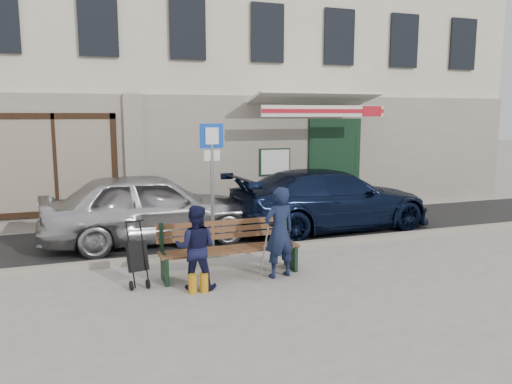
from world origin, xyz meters
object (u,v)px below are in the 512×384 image
car_navy (331,199)px  bench (227,249)px  woman (195,247)px  stroller (137,258)px  parking_sign (212,168)px  car_silver (151,207)px  man (279,232)px

car_navy → bench: car_navy is taller
woman → stroller: woman is taller
car_navy → bench: 4.12m
parking_sign → car_silver: bearing=126.3°
car_navy → parking_sign: size_ratio=1.95×
bench → man: man is taller
man → stroller: size_ratio=1.48×
bench → man: size_ratio=1.56×
man → car_navy: bearing=-141.3°
car_navy → woman: bearing=122.8°
car_silver → man: 3.47m
car_silver → bench: bearing=-163.6°
car_silver → woman: 3.12m
car_silver → man: (1.72, -3.02, 0.00)m
bench → stroller: (-1.50, -0.03, 0.00)m
car_silver → stroller: 2.75m
car_silver → man: bearing=-153.2°
bench → woman: woman is taller
woman → parking_sign: bearing=-92.5°
parking_sign → stroller: bearing=-143.1°
car_silver → car_navy: car_silver is taller
stroller → man: bearing=-22.5°
man → woman: size_ratio=1.16×
car_silver → car_navy: (4.20, -0.16, -0.05)m
car_silver → man: man is taller
car_navy → bench: size_ratio=2.07×
car_silver → parking_sign: bearing=-141.1°
bench → parking_sign: bearing=85.0°
car_navy → woman: car_navy is taller
parking_sign → bench: (-0.13, -1.46, -1.24)m
stroller → parking_sign: bearing=28.5°
car_navy → woman: size_ratio=3.73×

